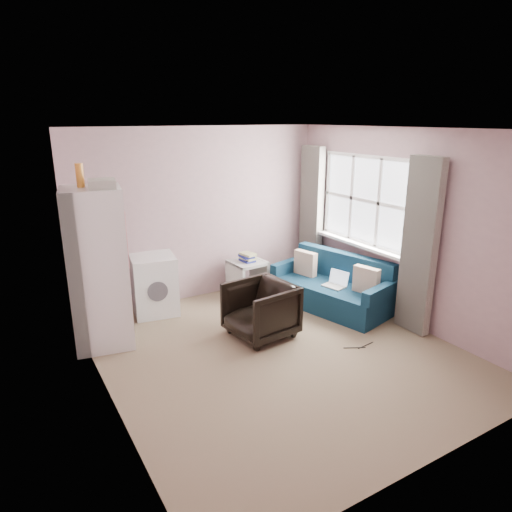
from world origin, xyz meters
The scene contains 8 objects.
room centered at (0.02, 0.01, 1.25)m, with size 3.84×4.24×2.54m.
armchair centered at (0.04, 0.47, 0.38)m, with size 0.73×0.68×0.75m, color black.
fridge centered at (-1.67, 1.25, 0.95)m, with size 0.76×0.75×2.14m.
washing_machine centered at (-0.86, 1.82, 0.43)m, with size 0.67×0.67×0.82m.
side_table centered at (0.58, 1.75, 0.31)m, with size 0.52×0.52×0.66m.
sofa centered at (1.40, 0.71, 0.27)m, with size 1.15×1.82×0.75m.
window_dressing centered at (1.78, 0.70, 1.11)m, with size 0.17×2.62×2.18m.
floor_cables centered at (0.90, -0.40, 0.01)m, with size 0.41×0.14×0.01m.
Camera 1 is at (-2.65, -3.95, 2.62)m, focal length 32.00 mm.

